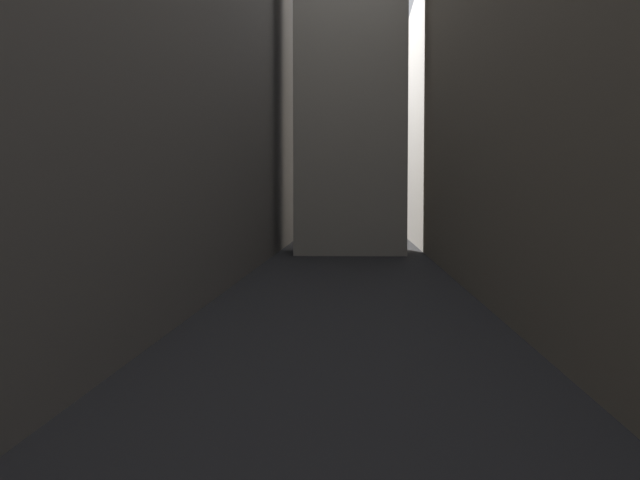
{
  "coord_description": "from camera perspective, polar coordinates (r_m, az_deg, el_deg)",
  "views": [
    {
      "loc": [
        0.43,
        13.13,
        4.37
      ],
      "look_at": [
        0.0,
        22.55,
        3.84
      ],
      "focal_mm": 44.97,
      "sensor_mm": 36.0,
      "label": 1
    }
  ],
  "objects": [
    {
      "name": "ground_plane",
      "position": [
        35.14,
        1.88,
        -3.9
      ],
      "size": [
        264.0,
        264.0,
        0.0
      ],
      "primitive_type": "plane",
      "color": "#232326"
    },
    {
      "name": "building_block_left",
      "position": [
        39.6,
        -15.89,
        14.45
      ],
      "size": [
        12.5,
        108.0,
        24.3
      ],
      "primitive_type": "cube",
      "color": "slate",
      "rests_on": "ground"
    }
  ]
}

